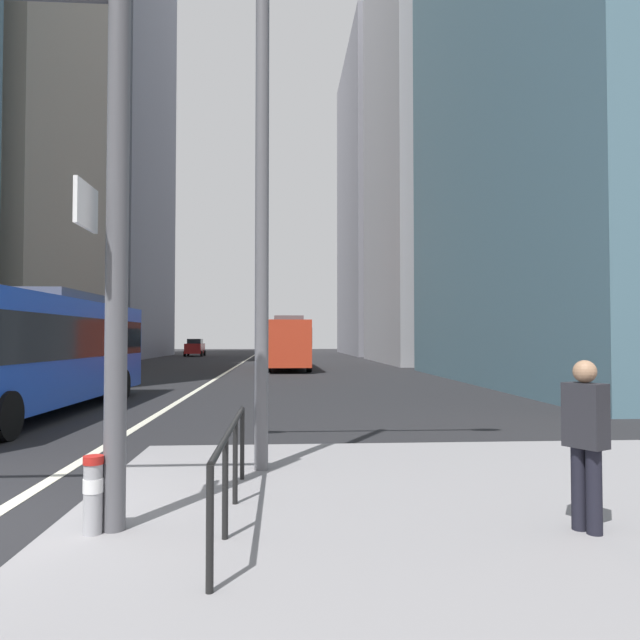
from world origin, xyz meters
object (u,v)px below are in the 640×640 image
city_bus_blue_oncoming (33,346)px  street_lamp_post (262,119)px  city_bus_red_receding (287,341)px  bollard_right (93,490)px  pedestrian_waiting (586,436)px  car_receding_near (276,350)px  car_oncoming_mid (195,347)px

city_bus_blue_oncoming → street_lamp_post: bearing=-49.3°
city_bus_red_receding → bollard_right: 32.10m
city_bus_red_receding → bollard_right: size_ratio=14.00×
city_bus_blue_oncoming → bollard_right: (4.78, -9.99, -1.26)m
city_bus_red_receding → pedestrian_waiting: size_ratio=6.27×
city_bus_blue_oncoming → car_receding_near: 34.24m
city_bus_blue_oncoming → city_bus_red_receding: bearing=72.5°
city_bus_red_receding → street_lamp_post: size_ratio=1.32×
city_bus_red_receding → bollard_right: city_bus_red_receding is taller
car_oncoming_mid → car_receding_near: size_ratio=1.05×
city_bus_blue_oncoming → street_lamp_post: size_ratio=1.50×
city_bus_red_receding → car_oncoming_mid: bearing=110.1°
city_bus_red_receding → car_oncoming_mid: 29.52m
city_bus_blue_oncoming → car_receding_near: bearing=79.9°
car_oncoming_mid → bollard_right: bearing=-82.4°
street_lamp_post → bollard_right: (-1.54, -2.63, -4.71)m
city_bus_red_receding → car_receding_near: 11.75m
street_lamp_post → bollard_right: street_lamp_post is taller
car_oncoming_mid → city_bus_blue_oncoming: bearing=-86.3°
street_lamp_post → bollard_right: bearing=-120.3°
city_bus_red_receding → car_oncoming_mid: (-10.16, 27.70, -0.85)m
street_lamp_post → pedestrian_waiting: street_lamp_post is taller
city_bus_red_receding → car_receding_near: city_bus_red_receding is taller
car_receding_near → street_lamp_post: (0.29, -41.05, 4.29)m
pedestrian_waiting → car_oncoming_mid: bearing=102.1°
city_bus_red_receding → city_bus_blue_oncoming: bearing=-107.5°
city_bus_blue_oncoming → car_oncoming_mid: 49.82m
car_oncoming_mid → car_receding_near: same height
pedestrian_waiting → street_lamp_post: bearing=138.9°
street_lamp_post → pedestrian_waiting: bearing=-41.1°
city_bus_blue_oncoming → car_oncoming_mid: size_ratio=2.75×
city_bus_blue_oncoming → bollard_right: bearing=-64.4°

